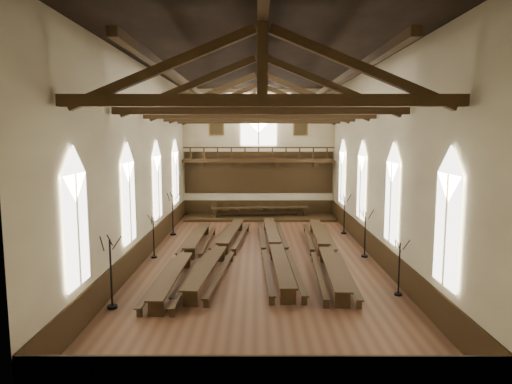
# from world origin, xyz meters

# --- Properties ---
(ground) EXTENTS (26.00, 26.00, 0.00)m
(ground) POSITION_xyz_m (0.00, 0.00, 0.00)
(ground) COLOR brown
(ground) RESTS_ON ground
(room_walls) EXTENTS (26.00, 26.00, 26.00)m
(room_walls) POSITION_xyz_m (0.00, 0.00, 6.46)
(room_walls) COLOR beige
(room_walls) RESTS_ON ground
(wainscot_band) EXTENTS (12.00, 26.00, 1.20)m
(wainscot_band) POSITION_xyz_m (0.00, 0.00, 0.60)
(wainscot_band) COLOR #31200E
(wainscot_band) RESTS_ON ground
(side_windows) EXTENTS (11.85, 19.80, 4.50)m
(side_windows) POSITION_xyz_m (-0.00, -0.00, 3.74)
(side_windows) COLOR white
(side_windows) RESTS_ON room_walls
(end_window) EXTENTS (2.80, 0.12, 3.80)m
(end_window) POSITION_xyz_m (0.00, 12.90, 7.22)
(end_window) COLOR white
(end_window) RESTS_ON room_walls
(minstrels_gallery) EXTENTS (11.80, 1.24, 3.70)m
(minstrels_gallery) POSITION_xyz_m (0.00, 12.66, 3.91)
(minstrels_gallery) COLOR #362511
(minstrels_gallery) RESTS_ON room_walls
(portraits) EXTENTS (7.75, 0.09, 1.45)m
(portraits) POSITION_xyz_m (0.00, 12.90, 7.10)
(portraits) COLOR brown
(portraits) RESTS_ON room_walls
(roof_trusses) EXTENTS (11.70, 25.70, 2.80)m
(roof_trusses) POSITION_xyz_m (0.00, -0.00, 8.22)
(roof_trusses) COLOR #362511
(roof_trusses) RESTS_ON room_walls
(refectory_row_a) EXTENTS (1.53, 13.98, 0.70)m
(refectory_row_a) POSITION_xyz_m (-3.63, -1.06, 0.51)
(refectory_row_a) COLOR #362511
(refectory_row_a) RESTS_ON ground
(refectory_row_b) EXTENTS (2.11, 14.34, 0.73)m
(refectory_row_b) POSITION_xyz_m (-2.00, -0.00, 0.53)
(refectory_row_b) COLOR #362511
(refectory_row_b) RESTS_ON ground
(refectory_row_c) EXTENTS (1.70, 14.39, 0.75)m
(refectory_row_c) POSITION_xyz_m (0.84, 0.29, 0.54)
(refectory_row_c) COLOR #362511
(refectory_row_c) RESTS_ON ground
(refectory_row_d) EXTENTS (1.83, 14.30, 0.73)m
(refectory_row_d) POSITION_xyz_m (3.40, -0.13, 0.53)
(refectory_row_d) COLOR #362511
(refectory_row_d) RESTS_ON ground
(dais) EXTENTS (11.40, 2.94, 0.20)m
(dais) POSITION_xyz_m (0.11, 11.40, 0.10)
(dais) COLOR #31200E
(dais) RESTS_ON ground
(high_table) EXTENTS (7.53, 1.57, 0.70)m
(high_table) POSITION_xyz_m (0.11, 11.40, 0.79)
(high_table) COLOR #362511
(high_table) RESTS_ON dais
(high_chairs) EXTENTS (7.64, 0.45, 0.92)m
(high_chairs) POSITION_xyz_m (0.11, 12.13, 0.70)
(high_chairs) COLOR #362511
(high_chairs) RESTS_ON dais
(candelabrum_left_near) EXTENTS (0.81, 0.83, 2.78)m
(candelabrum_left_near) POSITION_xyz_m (-5.55, -6.93, 0.84)
(candelabrum_left_near) COLOR black
(candelabrum_left_near) RESTS_ON ground
(candelabrum_left_mid) EXTENTS (0.69, 0.65, 2.28)m
(candelabrum_left_mid) POSITION_xyz_m (-5.55, 0.08, 0.69)
(candelabrum_left_mid) COLOR black
(candelabrum_left_mid) RESTS_ON ground
(candelabrum_left_far) EXTENTS (0.80, 0.83, 2.76)m
(candelabrum_left_far) POSITION_xyz_m (-5.55, 5.58, 0.84)
(candelabrum_left_far) COLOR black
(candelabrum_left_far) RESTS_ON ground
(candelabrum_right_near) EXTENTS (0.62, 0.71, 2.29)m
(candelabrum_right_near) POSITION_xyz_m (5.55, -5.53, 0.70)
(candelabrum_right_near) COLOR black
(candelabrum_right_near) RESTS_ON ground
(candelabrum_right_mid) EXTENTS (0.77, 0.74, 2.57)m
(candelabrum_right_mid) POSITION_xyz_m (5.55, 0.25, 0.78)
(candelabrum_right_mid) COLOR black
(candelabrum_right_mid) RESTS_ON ground
(candelabrum_right_far) EXTENTS (0.79, 0.75, 2.61)m
(candelabrum_right_far) POSITION_xyz_m (5.55, 5.98, 0.79)
(candelabrum_right_far) COLOR black
(candelabrum_right_far) RESTS_ON ground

